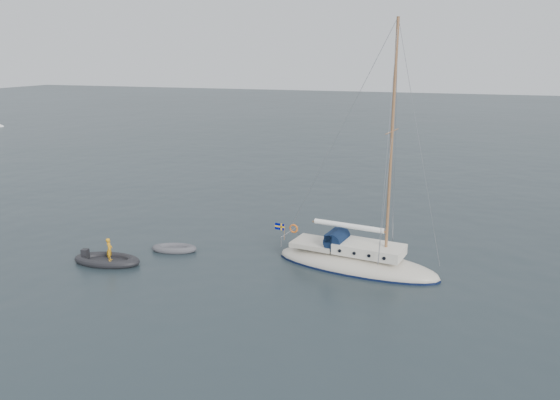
% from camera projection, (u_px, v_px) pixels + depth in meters
% --- Properties ---
extents(ground, '(300.00, 300.00, 0.00)m').
position_uv_depth(ground, '(318.00, 275.00, 29.70)').
color(ground, black).
rests_on(ground, ground).
extents(sailboat, '(9.86, 2.95, 14.04)m').
position_uv_depth(sailboat, '(357.00, 250.00, 30.46)').
color(sailboat, beige).
rests_on(sailboat, ground).
extents(dinghy, '(2.77, 1.25, 0.40)m').
position_uv_depth(dinghy, '(174.00, 248.00, 33.25)').
color(dinghy, '#515156').
rests_on(dinghy, ground).
extents(rib, '(3.98, 1.81, 1.56)m').
position_uv_depth(rib, '(107.00, 259.00, 31.29)').
color(rib, black).
rests_on(rib, ground).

